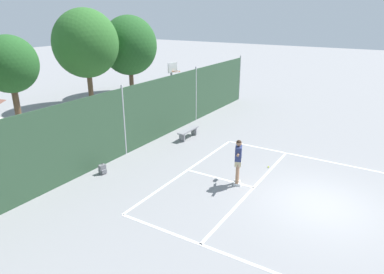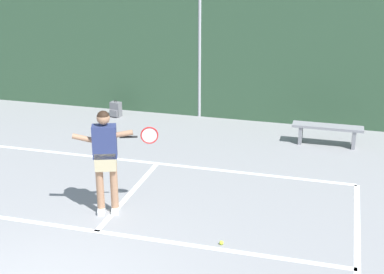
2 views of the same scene
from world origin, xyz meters
name	(u,v)px [view 1 (image 1 of 2)]	position (x,y,z in m)	size (l,w,h in m)	color
ground_plane	(320,205)	(0.00, 0.00, 0.00)	(120.00, 120.00, 0.00)	gray
court_markings	(301,200)	(0.00, 0.65, 0.00)	(8.30, 11.10, 0.01)	white
chainlink_fence	(124,122)	(0.00, 9.00, 1.60)	(26.09, 0.09, 3.34)	#2D4C33
basketball_hoop	(172,83)	(5.93, 10.35, 2.31)	(0.90, 0.67, 3.55)	#9E9EA3
treeline_backdrop	(5,58)	(-0.16, 17.46, 4.01)	(25.70, 4.41, 6.71)	brown
tennis_player	(238,158)	(-0.07, 3.16, 1.11)	(1.33, 0.65, 1.85)	silver
tennis_ball	(268,167)	(2.06, 2.63, 0.03)	(0.07, 0.07, 0.07)	#CCE033
backpack_grey	(103,169)	(-2.17, 8.36, 0.19)	(0.31, 0.28, 0.46)	slate
courtside_bench	(188,132)	(3.42, 7.63, 0.36)	(1.60, 0.36, 0.48)	gray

